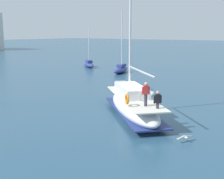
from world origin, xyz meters
name	(u,v)px	position (x,y,z in m)	size (l,w,h in m)	color
ground_plane	(140,112)	(0.00, 0.00, 0.00)	(400.00, 400.00, 0.00)	#284C66
main_sailboat	(133,104)	(-1.19, -0.14, 0.91)	(8.17, 8.77, 13.33)	silver
moored_sloop_near	(121,69)	(17.94, 14.51, 0.62)	(5.70, 2.88, 9.38)	navy
moored_cutter_left	(89,64)	(20.68, 23.49, 0.56)	(4.10, 5.14, 6.92)	navy
seagull	(185,137)	(-4.00, -5.48, 0.30)	(1.07, 0.59, 0.17)	silver
mooring_buoy	(152,94)	(6.05, 2.35, 0.16)	(0.54, 0.54, 0.87)	silver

